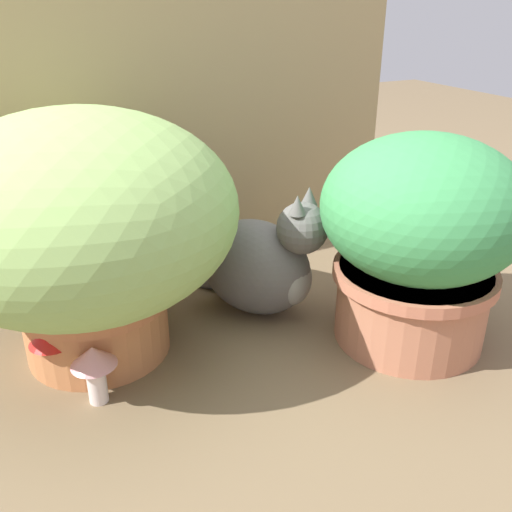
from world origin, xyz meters
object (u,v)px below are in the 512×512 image
leafy_planter (420,235)px  mushroom_ornament_red (52,339)px  cat (262,264)px  mushroom_ornament_pink (94,364)px  grass_planter (83,223)px

leafy_planter → mushroom_ornament_red: (-0.70, 0.16, -0.14)m
leafy_planter → cat: 0.35m
cat → mushroom_ornament_pink: (-0.41, -0.16, -0.04)m
cat → mushroom_ornament_pink: bearing=-159.0°
grass_planter → cat: size_ratio=1.58×
leafy_planter → mushroom_ornament_red: 0.73m
mushroom_ornament_red → grass_planter: bearing=38.3°
mushroom_ornament_pink → mushroom_ornament_red: 0.11m
grass_planter → mushroom_ornament_pink: bearing=-102.7°
mushroom_ornament_pink → mushroom_ornament_red: mushroom_ornament_red is taller
grass_planter → leafy_planter: bearing=-21.5°
mushroom_ornament_red → mushroom_ornament_pink: bearing=-57.6°
grass_planter → cat: (0.37, -0.01, -0.16)m
grass_planter → mushroom_ornament_pink: grass_planter is taller
grass_planter → cat: grass_planter is taller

